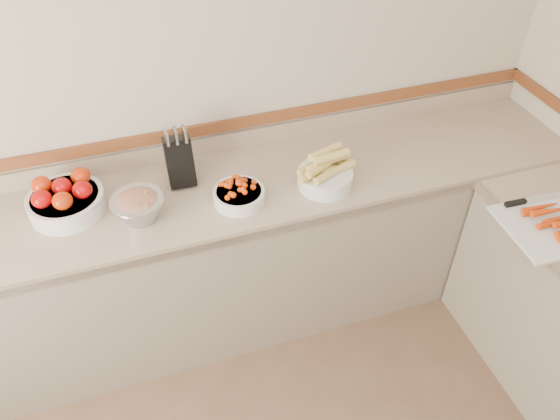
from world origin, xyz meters
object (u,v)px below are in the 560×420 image
object	(u,v)px
tomato_bowl	(65,199)
rhubarb_bowl	(139,206)
knife_block	(179,160)
cutting_board	(560,224)
cherry_tomato_bowl	(239,194)
corn_bowl	(325,173)

from	to	relation	value
tomato_bowl	rhubarb_bowl	distance (m)	0.34
knife_block	rhubarb_bowl	size ratio (longest dim) A/B	1.26
tomato_bowl	cutting_board	distance (m)	2.19
rhubarb_bowl	cutting_board	world-z (taller)	rhubarb_bowl
cherry_tomato_bowl	rhubarb_bowl	world-z (taller)	rhubarb_bowl
tomato_bowl	rhubarb_bowl	bearing A→B (deg)	-26.50
knife_block	tomato_bowl	size ratio (longest dim) A/B	0.90
rhubarb_bowl	cutting_board	size ratio (longest dim) A/B	0.49
knife_block	corn_bowl	xyz separation A→B (m)	(0.64, -0.25, -0.05)
tomato_bowl	corn_bowl	xyz separation A→B (m)	(1.17, -0.19, 0.00)
corn_bowl	cutting_board	size ratio (longest dim) A/B	0.59
corn_bowl	cutting_board	xyz separation A→B (m)	(0.87, -0.60, -0.05)
corn_bowl	rhubarb_bowl	size ratio (longest dim) A/B	1.21
corn_bowl	tomato_bowl	bearing A→B (deg)	170.66
tomato_bowl	cherry_tomato_bowl	world-z (taller)	tomato_bowl
knife_block	corn_bowl	distance (m)	0.69
knife_block	rhubarb_bowl	world-z (taller)	knife_block
rhubarb_bowl	cutting_board	bearing A→B (deg)	-20.23
cherry_tomato_bowl	cutting_board	xyz separation A→B (m)	(1.29, -0.61, -0.02)
cherry_tomato_bowl	rhubarb_bowl	distance (m)	0.45
knife_block	cherry_tomato_bowl	bearing A→B (deg)	-46.24
rhubarb_bowl	cutting_board	distance (m)	1.85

